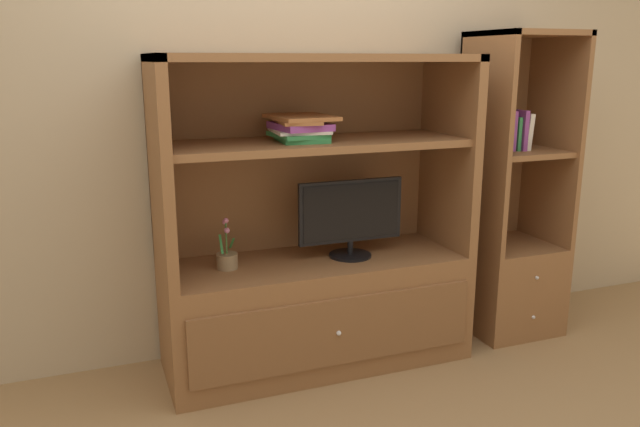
{
  "coord_description": "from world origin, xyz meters",
  "views": [
    {
      "loc": [
        -1.06,
        -2.44,
        1.54
      ],
      "look_at": [
        0.0,
        0.35,
        0.81
      ],
      "focal_mm": 35.15,
      "sensor_mm": 36.0,
      "label": 1
    }
  ],
  "objects_px": {
    "potted_plant": "(227,258)",
    "magazine_stack": "(300,128)",
    "media_console": "(316,272)",
    "upright_book_row": "(508,132)",
    "bookshelf_tall": "(510,238)",
    "tv_monitor": "(351,216)"
  },
  "relations": [
    {
      "from": "potted_plant",
      "to": "magazine_stack",
      "type": "xyz_separation_m",
      "value": [
        0.37,
        -0.02,
        0.62
      ]
    },
    {
      "from": "potted_plant",
      "to": "magazine_stack",
      "type": "distance_m",
      "value": 0.72
    },
    {
      "from": "media_console",
      "to": "bookshelf_tall",
      "type": "xyz_separation_m",
      "value": [
        1.19,
        0.0,
        0.06
      ]
    },
    {
      "from": "media_console",
      "to": "upright_book_row",
      "type": "bearing_deg",
      "value": -0.46
    },
    {
      "from": "potted_plant",
      "to": "magazine_stack",
      "type": "bearing_deg",
      "value": -3.12
    },
    {
      "from": "upright_book_row",
      "to": "media_console",
      "type": "bearing_deg",
      "value": 179.54
    },
    {
      "from": "media_console",
      "to": "tv_monitor",
      "type": "xyz_separation_m",
      "value": [
        0.18,
        -0.03,
        0.29
      ]
    },
    {
      "from": "bookshelf_tall",
      "to": "potted_plant",
      "type": "bearing_deg",
      "value": 179.82
    },
    {
      "from": "media_console",
      "to": "potted_plant",
      "type": "bearing_deg",
      "value": 178.95
    },
    {
      "from": "media_console",
      "to": "magazine_stack",
      "type": "distance_m",
      "value": 0.75
    },
    {
      "from": "media_console",
      "to": "upright_book_row",
      "type": "relative_size",
      "value": 7.0
    },
    {
      "from": "tv_monitor",
      "to": "magazine_stack",
      "type": "distance_m",
      "value": 0.53
    },
    {
      "from": "media_console",
      "to": "tv_monitor",
      "type": "relative_size",
      "value": 2.82
    },
    {
      "from": "media_console",
      "to": "potted_plant",
      "type": "distance_m",
      "value": 0.47
    },
    {
      "from": "upright_book_row",
      "to": "tv_monitor",
      "type": "bearing_deg",
      "value": -178.9
    },
    {
      "from": "potted_plant",
      "to": "upright_book_row",
      "type": "height_order",
      "value": "upright_book_row"
    },
    {
      "from": "magazine_stack",
      "to": "potted_plant",
      "type": "bearing_deg",
      "value": 176.88
    },
    {
      "from": "magazine_stack",
      "to": "upright_book_row",
      "type": "relative_size",
      "value": 1.6
    },
    {
      "from": "tv_monitor",
      "to": "potted_plant",
      "type": "xyz_separation_m",
      "value": [
        -0.63,
        0.04,
        -0.16
      ]
    },
    {
      "from": "potted_plant",
      "to": "bookshelf_tall",
      "type": "height_order",
      "value": "bookshelf_tall"
    },
    {
      "from": "upright_book_row",
      "to": "bookshelf_tall",
      "type": "bearing_deg",
      "value": 9.18
    },
    {
      "from": "magazine_stack",
      "to": "bookshelf_tall",
      "type": "bearing_deg",
      "value": 0.67
    }
  ]
}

